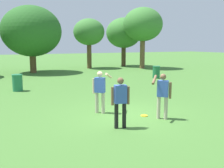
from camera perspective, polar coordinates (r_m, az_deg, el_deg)
The scene contains 11 objects.
ground_plane at distance 9.84m, azimuth 2.98°, elevation -6.87°, with size 120.00×120.00×0.00m, color #447530.
person_thrower at distance 9.90m, azimuth -2.68°, elevation -1.07°, with size 0.84×0.47×1.64m.
person_catcher at distance 9.27m, azimuth 11.20°, elevation -1.92°, with size 0.84×0.47×1.64m.
person_bystander at distance 8.13m, azimuth 1.88°, elevation -3.43°, with size 0.60×0.29×1.64m.
frisbee at distance 9.76m, azimuth 7.18°, elevation -6.99°, with size 0.27×0.27×0.03m, color yellow.
trash_can_beside_table at distance 15.58m, azimuth -20.28°, elevation 0.28°, with size 0.59×0.59×0.96m.
trash_can_further_along at distance 20.33m, azimuth 9.80°, elevation 2.62°, with size 0.59×0.59×0.96m.
tree_far_right at distance 24.97m, azimuth -17.46°, elevation 11.10°, with size 5.42×5.42×6.11m.
tree_slender_mid at distance 28.28m, azimuth -5.15°, elevation 11.35°, with size 3.35×3.35×5.35m.
tree_back_left at distance 30.88m, azimuth 2.62°, elevation 11.23°, with size 4.16×4.16×5.71m.
tree_back_right at distance 28.34m, azimuth 6.88°, elevation 12.94°, with size 4.21×4.21×6.51m.
Camera 1 is at (-4.67, -8.24, 2.69)m, focal length 41.12 mm.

